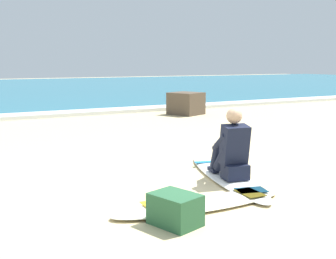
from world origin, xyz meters
TOP-DOWN VIEW (x-y plane):
  - ground_plane at (0.00, 0.00)m, footprint 80.00×80.00m
  - breaking_foam at (0.00, 8.42)m, footprint 80.00×0.90m
  - surfboard_main at (0.56, 0.18)m, footprint 1.17×2.63m
  - surfer_seated at (0.50, -0.00)m, footprint 0.47×0.75m
  - surfboard_spare_near at (-0.41, -0.64)m, footprint 2.15×0.65m
  - shoreline_rock at (3.89, 6.82)m, footprint 1.12×1.16m
  - beach_bag at (-0.93, -0.98)m, footprint 0.49×0.57m

SIDE VIEW (x-z plane):
  - ground_plane at x=0.00m, z-range 0.00..0.00m
  - surfboard_main at x=0.56m, z-range 0.00..0.07m
  - surfboard_spare_near at x=-0.41m, z-range 0.00..0.07m
  - breaking_foam at x=0.00m, z-range 0.00..0.11m
  - beach_bag at x=-0.93m, z-range 0.00..0.32m
  - shoreline_rock at x=3.89m, z-range 0.00..0.69m
  - surfer_seated at x=0.50m, z-range -0.04..0.91m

